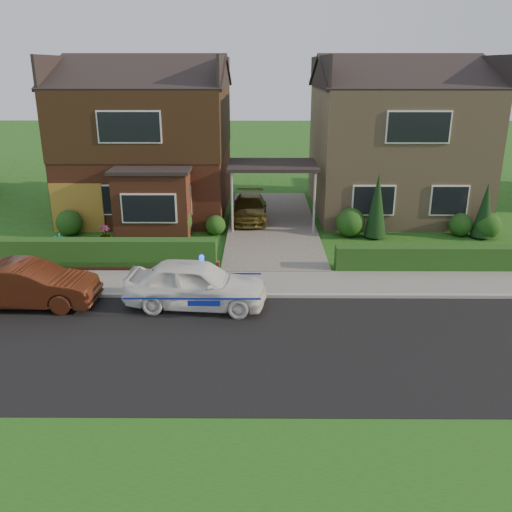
{
  "coord_description": "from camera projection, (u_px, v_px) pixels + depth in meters",
  "views": [
    {
      "loc": [
        -0.57,
        -12.19,
        6.72
      ],
      "look_at": [
        -0.67,
        3.5,
        1.2
      ],
      "focal_mm": 38.0,
      "sensor_mm": 36.0,
      "label": 1
    }
  ],
  "objects": [
    {
      "name": "hedge_right",
      "position": [
        443.0,
        271.0,
        18.74
      ],
      "size": [
        7.5,
        0.55,
        0.8
      ],
      "primitive_type": "cube",
      "color": "#173C13",
      "rests_on": "ground"
    },
    {
      "name": "shrub_left_mid",
      "position": [
        176.0,
        221.0,
        22.3
      ],
      "size": [
        1.32,
        1.32,
        1.32
      ],
      "primitive_type": "sphere",
      "color": "#173C13",
      "rests_on": "ground"
    },
    {
      "name": "garage_door",
      "position": [
        77.0,
        208.0,
        22.82
      ],
      "size": [
        2.2,
        0.1,
        2.1
      ],
      "primitive_type": "cube",
      "color": "olive",
      "rests_on": "ground"
    },
    {
      "name": "driveway",
      "position": [
        272.0,
        224.0,
        24.08
      ],
      "size": [
        3.8,
        12.0,
        0.12
      ],
      "primitive_type": "cube",
      "color": "#666059",
      "rests_on": "ground"
    },
    {
      "name": "potted_plant_b",
      "position": [
        123.0,
        230.0,
        22.13
      ],
      "size": [
        0.51,
        0.5,
        0.73
      ],
      "primitive_type": "imported",
      "rotation": [
        0.0,
        0.0,
        0.91
      ],
      "color": "gray",
      "rests_on": "ground"
    },
    {
      "name": "shrub_left_far",
      "position": [
        69.0,
        223.0,
        22.56
      ],
      "size": [
        1.08,
        1.08,
        1.08
      ],
      "primitive_type": "sphere",
      "color": "#173C13",
      "rests_on": "ground"
    },
    {
      "name": "sidewalk",
      "position": [
        277.0,
        283.0,
        17.58
      ],
      "size": [
        60.0,
        2.0,
        0.1
      ],
      "primitive_type": "cube",
      "color": "slate",
      "rests_on": "ground"
    },
    {
      "name": "police_car",
      "position": [
        196.0,
        284.0,
        15.77
      ],
      "size": [
        3.8,
        4.27,
        1.57
      ],
      "rotation": [
        0.0,
        0.0,
        1.48
      ],
      "color": "white",
      "rests_on": "ground"
    },
    {
      "name": "conifer_b",
      "position": [
        485.0,
        212.0,
        21.99
      ],
      "size": [
        0.9,
        0.9,
        2.2
      ],
      "primitive_type": "cone",
      "color": "black",
      "rests_on": "ground"
    },
    {
      "name": "shrub_right_mid",
      "position": [
        460.0,
        225.0,
        22.48
      ],
      "size": [
        0.96,
        0.96,
        0.96
      ],
      "primitive_type": "sphere",
      "color": "#173C13",
      "rests_on": "ground"
    },
    {
      "name": "shrub_right_far",
      "position": [
        488.0,
        225.0,
        22.17
      ],
      "size": [
        1.08,
        1.08,
        1.08
      ],
      "primitive_type": "sphere",
      "color": "#173C13",
      "rests_on": "ground"
    },
    {
      "name": "shrub_left_near",
      "position": [
        216.0,
        225.0,
        22.66
      ],
      "size": [
        0.84,
        0.84,
        0.84
      ],
      "primitive_type": "sphere",
      "color": "#173C13",
      "rests_on": "ground"
    },
    {
      "name": "dwarf_wall",
      "position": [
        108.0,
        266.0,
        18.7
      ],
      "size": [
        7.7,
        0.25,
        0.36
      ],
      "primitive_type": "cube",
      "color": "brown",
      "rests_on": "ground"
    },
    {
      "name": "potted_plant_c",
      "position": [
        105.0,
        235.0,
        21.53
      ],
      "size": [
        0.57,
        0.57,
        0.75
      ],
      "primitive_type": "imported",
      "rotation": [
        0.0,
        0.0,
        1.03
      ],
      "color": "gray",
      "rests_on": "ground"
    },
    {
      "name": "street_car",
      "position": [
        28.0,
        285.0,
        15.81
      ],
      "size": [
        1.46,
        4.03,
        1.32
      ],
      "primitive_type": "imported",
      "rotation": [
        0.0,
        0.0,
        1.56
      ],
      "color": "#431C0E",
      "rests_on": "ground"
    },
    {
      "name": "house_right",
      "position": [
        394.0,
        134.0,
        25.68
      ],
      "size": [
        7.5,
        8.06,
        7.25
      ],
      "color": "#997F5E",
      "rests_on": "ground"
    },
    {
      "name": "kerb",
      "position": [
        278.0,
        296.0,
        16.58
      ],
      "size": [
        60.0,
        0.16,
        0.12
      ],
      "primitive_type": "cube",
      "color": "#9E9993",
      "rests_on": "ground"
    },
    {
      "name": "road",
      "position": [
        281.0,
        346.0,
        13.73
      ],
      "size": [
        60.0,
        6.0,
        0.02
      ],
      "primitive_type": "cube",
      "color": "black",
      "rests_on": "ground"
    },
    {
      "name": "grass_verge",
      "position": [
        293.0,
        493.0,
        9.01
      ],
      "size": [
        60.0,
        4.0,
        0.01
      ],
      "primitive_type": "cube",
      "color": "#195216",
      "rests_on": "ground"
    },
    {
      "name": "conifer_a",
      "position": [
        377.0,
        207.0,
        21.95
      ],
      "size": [
        0.9,
        0.9,
        2.6
      ],
      "primitive_type": "cone",
      "color": "black",
      "rests_on": "ground"
    },
    {
      "name": "shrub_right_near",
      "position": [
        350.0,
        222.0,
        22.37
      ],
      "size": [
        1.2,
        1.2,
        1.2
      ],
      "primitive_type": "sphere",
      "color": "#173C13",
      "rests_on": "ground"
    },
    {
      "name": "driveway_car",
      "position": [
        250.0,
        208.0,
        24.44
      ],
      "size": [
        1.54,
        3.74,
        1.08
      ],
      "primitive_type": "imported",
      "rotation": [
        0.0,
        0.0,
        0.01
      ],
      "color": "brown",
      "rests_on": "driveway"
    },
    {
      "name": "carport_link",
      "position": [
        273.0,
        166.0,
        23.18
      ],
      "size": [
        3.8,
        3.0,
        2.77
      ],
      "color": "black",
      "rests_on": "ground"
    },
    {
      "name": "hedge_left",
      "position": [
        110.0,
        269.0,
        18.9
      ],
      "size": [
        7.5,
        0.55,
        0.9
      ],
      "primitive_type": "cube",
      "color": "#173C13",
      "rests_on": "ground"
    },
    {
      "name": "ground",
      "position": [
        281.0,
        346.0,
        13.73
      ],
      "size": [
        120.0,
        120.0,
        0.0
      ],
      "primitive_type": "plane",
      "color": "#195216",
      "rests_on": "ground"
    },
    {
      "name": "house_left",
      "position": [
        149.0,
        131.0,
        25.61
      ],
      "size": [
        7.5,
        9.53,
        7.25
      ],
      "color": "brown",
      "rests_on": "ground"
    },
    {
      "name": "potted_plant_a",
      "position": [
        59.0,
        245.0,
        20.27
      ],
      "size": [
        0.42,
        0.29,
        0.79
      ],
      "primitive_type": "imported",
      "rotation": [
        0.0,
        0.0,
        0.01
      ],
      "color": "gray",
      "rests_on": "ground"
    }
  ]
}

